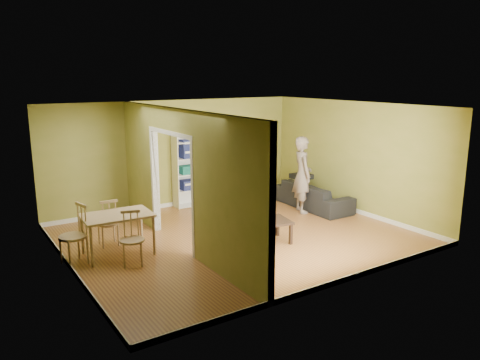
# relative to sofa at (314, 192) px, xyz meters

# --- Properties ---
(room_shell) EXTENTS (6.50, 6.50, 6.50)m
(room_shell) POSITION_rel_sofa_xyz_m (-2.70, -0.74, 0.90)
(room_shell) COLOR #AF7739
(room_shell) RESTS_ON ground
(partition) EXTENTS (0.22, 5.50, 2.60)m
(partition) POSITION_rel_sofa_xyz_m (-3.90, -0.74, 0.90)
(partition) COLOR #9D9644
(partition) RESTS_ON ground
(wall_speaker) EXTENTS (0.10, 0.10, 0.10)m
(wall_speaker) POSITION_rel_sofa_xyz_m (-1.20, 1.95, 1.50)
(wall_speaker) COLOR black
(wall_speaker) RESTS_ON room_shell
(sofa) EXTENTS (2.12, 0.95, 0.80)m
(sofa) POSITION_rel_sofa_xyz_m (0.00, 0.00, 0.00)
(sofa) COLOR black
(sofa) RESTS_ON ground
(person) EXTENTS (0.93, 0.83, 2.11)m
(person) POSITION_rel_sofa_xyz_m (-0.48, -0.11, 0.66)
(person) COLOR slate
(person) RESTS_ON ground
(bookshelf) EXTENTS (0.85, 0.37, 2.01)m
(bookshelf) POSITION_rel_sofa_xyz_m (-2.42, 1.87, 0.61)
(bookshelf) COLOR white
(bookshelf) RESTS_ON ground
(paper_box_navy_a) EXTENTS (0.45, 0.29, 0.23)m
(paper_box_navy_a) POSITION_rel_sofa_xyz_m (-2.46, 1.82, 0.14)
(paper_box_navy_a) COLOR navy
(paper_box_navy_a) RESTS_ON bookshelf
(paper_box_teal) EXTENTS (0.39, 0.26, 0.20)m
(paper_box_teal) POSITION_rel_sofa_xyz_m (-2.49, 1.82, 0.52)
(paper_box_teal) COLOR #146058
(paper_box_teal) RESTS_ON bookshelf
(paper_box_navy_b) EXTENTS (0.46, 0.30, 0.24)m
(paper_box_navy_b) POSITION_rel_sofa_xyz_m (-2.43, 1.82, 0.93)
(paper_box_navy_b) COLOR navy
(paper_box_navy_b) RESTS_ON bookshelf
(paper_box_navy_c) EXTENTS (0.40, 0.26, 0.21)m
(paper_box_navy_c) POSITION_rel_sofa_xyz_m (-2.45, 1.82, 1.12)
(paper_box_navy_c) COLOR navy
(paper_box_navy_c) RESTS_ON bookshelf
(coffee_table) EXTENTS (0.66, 0.66, 0.44)m
(coffee_table) POSITION_rel_sofa_xyz_m (-2.31, -1.37, -0.03)
(coffee_table) COLOR #2E2116
(coffee_table) RESTS_ON ground
(game_controller) EXTENTS (0.17, 0.04, 0.03)m
(game_controller) POSITION_rel_sofa_xyz_m (-2.44, -1.34, 0.06)
(game_controller) COLOR white
(game_controller) RESTS_ON coffee_table
(dining_table) EXTENTS (1.20, 0.80, 0.75)m
(dining_table) POSITION_rel_sofa_xyz_m (-5.02, -0.38, 0.27)
(dining_table) COLOR #BEAC8A
(dining_table) RESTS_ON ground
(chair_left) EXTENTS (0.57, 0.57, 1.05)m
(chair_left) POSITION_rel_sofa_xyz_m (-5.81, -0.40, 0.12)
(chair_left) COLOR tan
(chair_left) RESTS_ON ground
(chair_near) EXTENTS (0.54, 0.54, 0.92)m
(chair_near) POSITION_rel_sofa_xyz_m (-4.97, -0.97, 0.06)
(chair_near) COLOR tan
(chair_near) RESTS_ON ground
(chair_far) EXTENTS (0.44, 0.44, 0.93)m
(chair_far) POSITION_rel_sofa_xyz_m (-5.03, 0.17, 0.06)
(chair_far) COLOR tan
(chair_far) RESTS_ON ground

